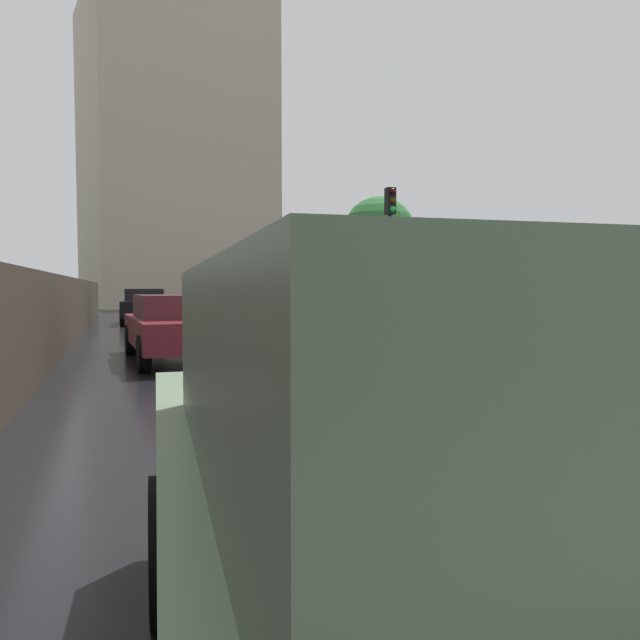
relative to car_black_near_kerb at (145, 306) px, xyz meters
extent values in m
plane|color=black|center=(2.06, -20.93, -0.74)|extent=(120.00, 120.00, 0.00)
cube|color=black|center=(0.00, -0.01, -0.10)|extent=(2.04, 4.18, 0.65)
cube|color=black|center=(0.00, 0.05, 0.47)|extent=(1.65, 1.88, 0.49)
cylinder|color=black|center=(0.68, -1.41, -0.43)|extent=(0.27, 0.65, 0.63)
cylinder|color=black|center=(-0.90, -1.28, -0.43)|extent=(0.27, 0.65, 0.63)
cylinder|color=black|center=(0.89, 1.26, -0.43)|extent=(0.27, 0.65, 0.63)
cylinder|color=black|center=(-0.68, 1.39, -0.43)|extent=(0.27, 0.65, 0.63)
cube|color=maroon|center=(4.71, -7.37, -0.15)|extent=(1.73, 4.52, 0.56)
cube|color=maroon|center=(4.71, -7.49, 0.37)|extent=(1.52, 2.05, 0.48)
cylinder|color=black|center=(3.91, -5.88, -0.43)|extent=(0.22, 0.62, 0.62)
cylinder|color=black|center=(5.50, -5.88, -0.43)|extent=(0.22, 0.62, 0.62)
cylinder|color=black|center=(3.91, -8.87, -0.43)|extent=(0.22, 0.62, 0.62)
cylinder|color=black|center=(5.50, -8.87, -0.43)|extent=(0.22, 0.62, 0.62)
cube|color=slate|center=(0.01, -24.55, -0.07)|extent=(2.02, 4.48, 0.69)
cube|color=#4D5C49|center=(0.02, -24.34, 0.55)|extent=(1.68, 2.08, 0.53)
cylinder|color=black|center=(0.91, -23.15, -0.42)|extent=(0.25, 0.66, 0.65)
cylinder|color=black|center=(-0.74, -23.07, -0.42)|extent=(0.25, 0.66, 0.65)
cube|color=maroon|center=(0.17, -13.29, -0.13)|extent=(2.11, 4.65, 0.56)
cube|color=#461C22|center=(0.17, -13.31, 0.38)|extent=(1.76, 2.47, 0.46)
cylinder|color=black|center=(1.11, -14.74, -0.41)|extent=(0.26, 0.68, 0.67)
cylinder|color=black|center=(-0.58, -14.84, -0.41)|extent=(0.26, 0.68, 0.67)
cylinder|color=black|center=(0.93, -11.74, -0.41)|extent=(0.26, 0.68, 0.67)
cylinder|color=black|center=(-0.76, -11.84, -0.41)|extent=(0.26, 0.68, 0.67)
cube|color=silver|center=(4.81, -19.36, -0.11)|extent=(1.84, 4.25, 0.63)
cube|color=gray|center=(4.82, -19.60, 0.42)|extent=(1.54, 2.20, 0.41)
cylinder|color=black|center=(3.99, -18.02, -0.42)|extent=(0.25, 0.65, 0.64)
cylinder|color=black|center=(5.49, -17.95, -0.42)|extent=(0.25, 0.65, 0.64)
cylinder|color=black|center=(4.14, -20.78, -0.42)|extent=(0.25, 0.65, 0.64)
cylinder|color=black|center=(6.41, -10.10, 1.13)|extent=(0.12, 0.12, 3.46)
cube|color=black|center=(6.41, -10.10, 3.24)|extent=(0.26, 0.26, 0.75)
sphere|color=#360503|center=(6.41, -10.27, 3.49)|extent=(0.17, 0.17, 0.17)
sphere|color=#392405|center=(6.41, -10.27, 3.24)|extent=(0.17, 0.17, 0.17)
sphere|color=green|center=(6.41, -10.27, 2.99)|extent=(0.17, 0.17, 0.17)
cylinder|color=#4C3823|center=(9.05, -3.44, 0.63)|extent=(0.31, 0.31, 2.73)
sphere|color=#28662D|center=(9.05, -3.44, 3.01)|extent=(2.90, 2.90, 2.90)
cube|color=#B2A88E|center=(3.37, 23.90, 11.20)|extent=(15.43, 13.74, 23.88)
camera|label=1|loc=(-0.95, -25.75, 0.75)|focal=33.40mm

